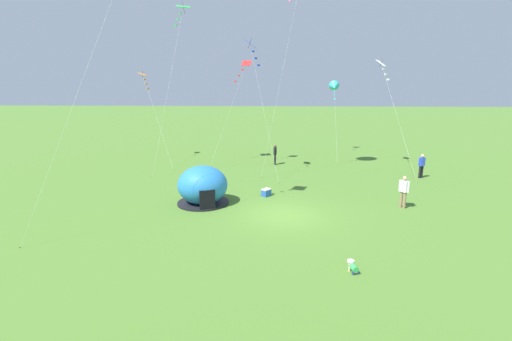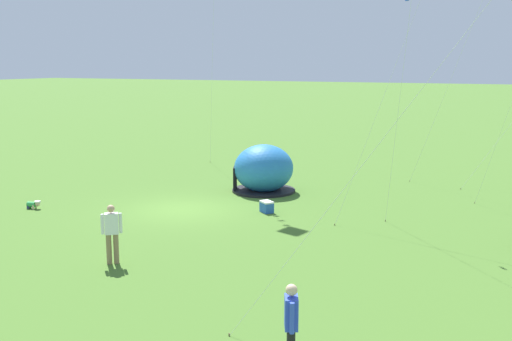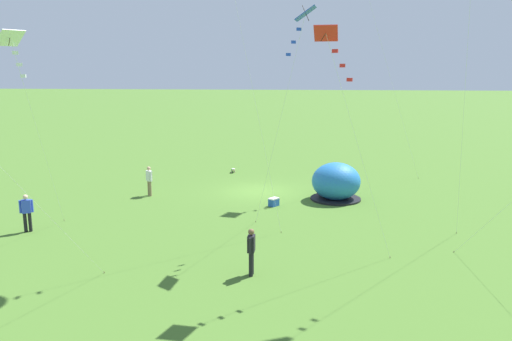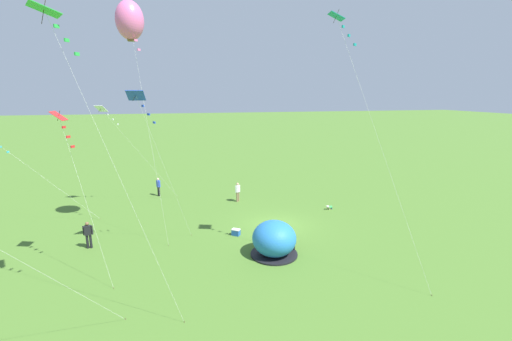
{
  "view_description": "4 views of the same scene",
  "coord_description": "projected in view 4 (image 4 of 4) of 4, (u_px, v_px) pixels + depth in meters",
  "views": [
    {
      "loc": [
        -0.01,
        -16.14,
        5.9
      ],
      "look_at": [
        -1.54,
        1.79,
        1.84
      ],
      "focal_mm": 24.0,
      "sensor_mm": 36.0,
      "label": 1
    },
    {
      "loc": [
        19.24,
        12.35,
        5.67
      ],
      "look_at": [
        0.27,
        3.34,
        1.86
      ],
      "focal_mm": 42.0,
      "sensor_mm": 36.0,
      "label": 2
    },
    {
      "loc": [
        -2.6,
        28.92,
        7.19
      ],
      "look_at": [
        -0.3,
        5.24,
        2.34
      ],
      "focal_mm": 35.0,
      "sensor_mm": 36.0,
      "label": 3
    },
    {
      "loc": [
        -22.42,
        6.99,
        9.4
      ],
      "look_at": [
        1.94,
        1.03,
        3.74
      ],
      "focal_mm": 24.0,
      "sensor_mm": 36.0,
      "label": 4
    }
  ],
  "objects": [
    {
      "name": "kite_teal",
      "position": [
        341.0,
        27.0,
        17.1
      ],
      "size": [
        5.32,
        3.72,
        13.51
      ],
      "color": "silver",
      "rests_on": "ground"
    },
    {
      "name": "kite_red",
      "position": [
        62.0,
        124.0,
        17.1
      ],
      "size": [
        3.21,
        2.64,
        8.58
      ],
      "color": "silver",
      "rests_on": "ground"
    },
    {
      "name": "toddler_crawling",
      "position": [
        329.0,
        207.0,
        28.36
      ],
      "size": [
        0.34,
        0.55,
        0.32
      ],
      "color": "green",
      "rests_on": "ground"
    },
    {
      "name": "cooler_box",
      "position": [
        236.0,
        232.0,
        23.16
      ],
      "size": [
        0.61,
        0.64,
        0.44
      ],
      "color": "#2659B2",
      "rests_on": "ground"
    },
    {
      "name": "kite_pink",
      "position": [
        130.0,
        20.0,
        20.66
      ],
      "size": [
        3.43,
        2.41,
        14.87
      ],
      "color": "silver",
      "rests_on": "ground"
    },
    {
      "name": "kite_green",
      "position": [
        49.0,
        19.0,
        12.22
      ],
      "size": [
        2.29,
        4.98,
        12.82
      ],
      "color": "silver",
      "rests_on": "ground"
    },
    {
      "name": "kite_white",
      "position": [
        105.0,
        113.0,
        27.41
      ],
      "size": [
        2.03,
        6.17,
        8.51
      ],
      "color": "silver",
      "rests_on": "ground"
    },
    {
      "name": "kite_blue",
      "position": [
        139.0,
        101.0,
        18.62
      ],
      "size": [
        2.64,
        3.22,
        9.62
      ],
      "color": "silver",
      "rests_on": "ground"
    },
    {
      "name": "ground_plane",
      "position": [
        276.0,
        225.0,
        24.93
      ],
      "size": [
        300.0,
        300.0,
        0.0
      ],
      "primitive_type": "plane",
      "color": "#477028"
    },
    {
      "name": "person_near_tent",
      "position": [
        158.0,
        186.0,
        31.94
      ],
      "size": [
        0.54,
        0.38,
        1.72
      ],
      "color": "black",
      "rests_on": "ground"
    },
    {
      "name": "person_strolling",
      "position": [
        238.0,
        191.0,
        30.24
      ],
      "size": [
        0.43,
        0.48,
        1.72
      ],
      "color": "#8C7251",
      "rests_on": "ground"
    },
    {
      "name": "popup_tent",
      "position": [
        274.0,
        239.0,
        20.18
      ],
      "size": [
        2.81,
        2.81,
        2.1
      ],
      "color": "#2672BF",
      "rests_on": "ground"
    },
    {
      "name": "person_with_toddler",
      "position": [
        88.0,
        234.0,
        21.07
      ],
      "size": [
        0.26,
        0.59,
        1.72
      ],
      "color": "black",
      "rests_on": "ground"
    }
  ]
}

